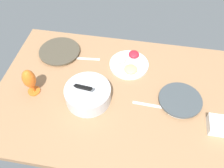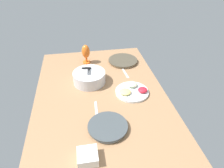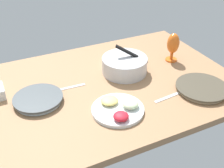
{
  "view_description": "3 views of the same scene",
  "coord_description": "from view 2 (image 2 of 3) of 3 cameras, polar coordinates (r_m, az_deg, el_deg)",
  "views": [
    {
      "loc": [
        -9.51,
        89.46,
        120.46
      ],
      "look_at": [
        6.88,
        -3.81,
        3.79
      ],
      "focal_mm": 38.2,
      "sensor_mm": 36.0,
      "label": 1
    },
    {
      "loc": [
        -124.73,
        12.54,
        100.05
      ],
      "look_at": [
        8.25,
        -10.39,
        3.79
      ],
      "focal_mm": 32.0,
      "sensor_mm": 36.0,
      "label": 2
    },
    {
      "loc": [
        -51.81,
        -124.44,
        90.25
      ],
      "look_at": [
        4.37,
        -6.54,
        3.79
      ],
      "focal_mm": 44.87,
      "sensor_mm": 36.0,
      "label": 3
    }
  ],
  "objects": [
    {
      "name": "fruit_platter",
      "position": [
        1.63,
        5.81,
        -1.9
      ],
      "size": [
        26.9,
        26.9,
        5.46
      ],
      "color": "silver",
      "rests_on": "ground_plane"
    },
    {
      "name": "fork_by_right_plate",
      "position": [
        1.87,
        3.78,
        3.21
      ],
      "size": [
        18.09,
        3.49,
        0.6
      ],
      "primitive_type": "cube",
      "rotation": [
        0.0,
        0.0,
        0.09
      ],
      "color": "silver",
      "rests_on": "ground_plane"
    },
    {
      "name": "ground_plane",
      "position": [
        1.62,
        -3.14,
        -3.71
      ],
      "size": [
        160.0,
        104.0,
        4.0
      ],
      "primitive_type": "cube",
      "color": "#99704C"
    },
    {
      "name": "hurricane_glass_orange",
      "position": [
        2.0,
        -7.49,
        8.97
      ],
      "size": [
        7.99,
        7.99,
        19.19
      ],
      "color": "orange",
      "rests_on": "ground_plane"
    },
    {
      "name": "mixing_bowl",
      "position": [
        1.73,
        -6.52,
        2.03
      ],
      "size": [
        28.14,
        27.72,
        17.25
      ],
      "color": "silver",
      "rests_on": "ground_plane"
    },
    {
      "name": "square_bowl_white",
      "position": [
        1.18,
        -6.97,
        -19.77
      ],
      "size": [
        11.39,
        11.39,
        5.86
      ],
      "color": "white",
      "rests_on": "ground_plane"
    },
    {
      "name": "fork_by_left_plate",
      "position": [
        1.47,
        -4.51,
        -7.26
      ],
      "size": [
        18.06,
        2.53,
        0.6
      ],
      "primitive_type": "cube",
      "rotation": [
        0.0,
        0.0,
        -0.04
      ],
      "color": "silver",
      "rests_on": "ground_plane"
    },
    {
      "name": "dinner_plate_right",
      "position": [
        2.05,
        3.12,
        6.64
      ],
      "size": [
        29.21,
        29.21,
        2.74
      ],
      "color": "beige",
      "rests_on": "ground_plane"
    },
    {
      "name": "dinner_plate_left",
      "position": [
        1.33,
        -1.33,
        -12.18
      ],
      "size": [
        26.3,
        26.3,
        3.13
      ],
      "color": "silver",
      "rests_on": "ground_plane"
    }
  ]
}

